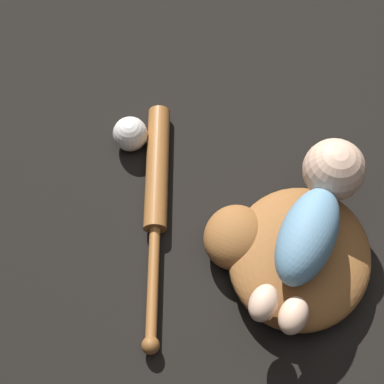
% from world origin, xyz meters
% --- Properties ---
extents(ground_plane, '(6.00, 6.00, 0.00)m').
position_xyz_m(ground_plane, '(0.00, 0.00, 0.00)').
color(ground_plane, black).
extents(baseball_glove, '(0.34, 0.35, 0.09)m').
position_xyz_m(baseball_glove, '(-0.02, -0.01, 0.04)').
color(baseball_glove, '#935B2D').
rests_on(baseball_glove, ground).
extents(baby_figure, '(0.37, 0.14, 0.11)m').
position_xyz_m(baby_figure, '(0.02, -0.03, 0.14)').
color(baby_figure, '#6693B2').
rests_on(baby_figure, baseball_glove).
extents(baseball_bat, '(0.47, 0.28, 0.05)m').
position_xyz_m(baseball_bat, '(-0.02, 0.28, 0.02)').
color(baseball_bat, '#9E602D').
rests_on(baseball_bat, ground).
extents(baseball, '(0.07, 0.07, 0.07)m').
position_xyz_m(baseball, '(0.06, 0.39, 0.04)').
color(baseball, white).
rests_on(baseball, ground).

